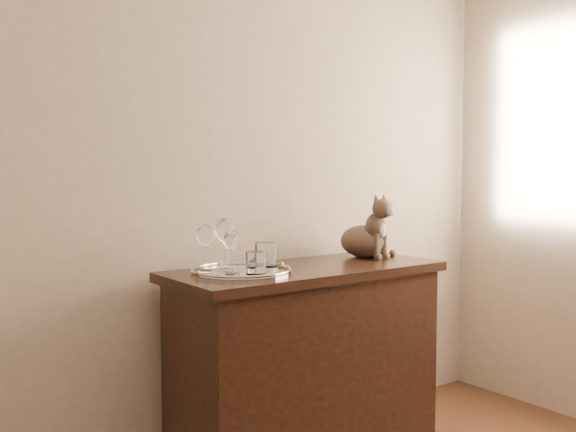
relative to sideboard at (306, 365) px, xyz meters
name	(u,v)px	position (x,y,z in m)	size (l,w,h in m)	color
wall_back	(141,147)	(-0.60, 0.31, 0.93)	(4.00, 0.10, 2.70)	tan
sideboard	(306,365)	(0.00, 0.00, 0.00)	(1.20, 0.50, 0.85)	black
tray	(241,272)	(-0.31, 0.02, 0.43)	(0.40, 0.40, 0.01)	silver
wine_glass_a	(205,247)	(-0.42, 0.11, 0.53)	(0.07, 0.07, 0.19)	white
wine_glass_b	(225,244)	(-0.35, 0.08, 0.54)	(0.08, 0.08, 0.21)	white
wine_glass_c	(232,252)	(-0.39, -0.03, 0.52)	(0.07, 0.07, 0.17)	white
tumbler_b	(256,263)	(-0.31, -0.08, 0.48)	(0.08, 0.08, 0.09)	silver
tumbler_c	(266,255)	(-0.17, 0.05, 0.48)	(0.09, 0.09, 0.10)	silver
cat	(363,225)	(0.40, 0.08, 0.57)	(0.30, 0.28, 0.30)	#4E3B2E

